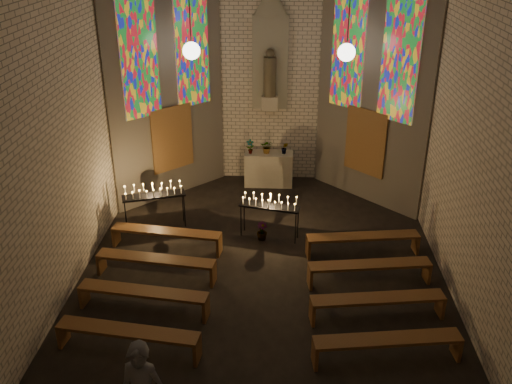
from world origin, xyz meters
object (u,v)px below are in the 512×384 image
votive_stand_left (153,193)px  votive_stand_right (270,204)px  altar (269,169)px  aisle_flower_pot (262,231)px

votive_stand_left → votive_stand_right: size_ratio=1.06×
altar → votive_stand_right: 3.15m
votive_stand_left → votive_stand_right: 2.93m
aisle_flower_pot → altar: bearing=88.8°
aisle_flower_pot → votive_stand_right: votive_stand_right is taller
altar → votive_stand_left: 3.97m
altar → votive_stand_left: votive_stand_left is taller
altar → votive_stand_right: (0.11, -3.12, 0.43)m
aisle_flower_pot → votive_stand_left: (-2.73, 0.48, 0.75)m
aisle_flower_pot → votive_stand_right: bearing=36.8°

